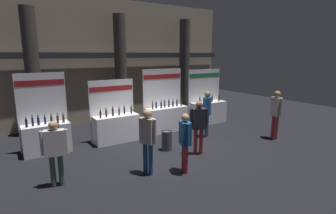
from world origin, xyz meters
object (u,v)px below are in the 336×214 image
object	(u,v)px
visitor_1	(207,110)
visitor_3	(199,122)
exhibitor_booth_3	(208,110)
exhibitor_booth_0	(46,134)
trash_bin	(167,140)
visitor_5	(55,148)
exhibitor_booth_2	(166,116)
visitor_4	(148,136)
visitor_0	(276,110)
visitor_2	(185,138)
exhibitor_booth_1	(116,126)

from	to	relation	value
visitor_1	visitor_3	xyz separation A→B (m)	(-1.41, -1.23, -0.03)
exhibitor_booth_3	visitor_1	distance (m)	2.17
exhibitor_booth_0	trash_bin	distance (m)	3.88
exhibitor_booth_3	exhibitor_booth_0	bearing A→B (deg)	-179.59
trash_bin	visitor_5	xyz separation A→B (m)	(-3.52, -0.62, 0.64)
exhibitor_booth_2	visitor_3	xyz separation A→B (m)	(-0.54, -2.76, 0.41)
exhibitor_booth_3	visitor_4	bearing A→B (deg)	-146.79
exhibitor_booth_2	visitor_0	distance (m)	4.24
visitor_0	visitor_2	xyz separation A→B (m)	(-4.54, -0.50, -0.12)
visitor_0	visitor_3	bearing A→B (deg)	94.93
trash_bin	visitor_4	size ratio (longest dim) A/B	0.37
exhibitor_booth_0	visitor_2	distance (m)	4.60
exhibitor_booth_3	visitor_5	xyz separation A→B (m)	(-7.01, -2.58, 0.36)
exhibitor_booth_2	visitor_2	world-z (taller)	exhibitor_booth_2
visitor_0	visitor_2	size ratio (longest dim) A/B	1.12
exhibitor_booth_3	trash_bin	distance (m)	4.01
exhibitor_booth_2	trash_bin	xyz separation A→B (m)	(-1.19, -1.92, -0.30)
visitor_0	visitor_2	bearing A→B (deg)	106.77
exhibitor_booth_3	trash_bin	xyz separation A→B (m)	(-3.49, -1.95, -0.28)
exhibitor_booth_0	visitor_4	world-z (taller)	exhibitor_booth_0
exhibitor_booth_3	trash_bin	world-z (taller)	exhibitor_booth_3
exhibitor_booth_3	visitor_3	bearing A→B (deg)	-135.45
exhibitor_booth_3	visitor_4	world-z (taller)	exhibitor_booth_3
exhibitor_booth_3	visitor_0	distance (m)	3.21
exhibitor_booth_0	visitor_3	bearing A→B (deg)	-34.36
visitor_1	visitor_2	size ratio (longest dim) A/B	1.10
visitor_3	visitor_4	world-z (taller)	visitor_4
visitor_2	visitor_4	size ratio (longest dim) A/B	0.92
exhibitor_booth_0	visitor_2	world-z (taller)	exhibitor_booth_0
exhibitor_booth_1	visitor_1	xyz separation A→B (m)	(3.13, -1.36, 0.48)
exhibitor_booth_0	visitor_2	xyz separation A→B (m)	(2.88, -3.58, 0.35)
exhibitor_booth_1	exhibitor_booth_0	bearing A→B (deg)	176.16
exhibitor_booth_0	visitor_1	world-z (taller)	exhibitor_booth_0
exhibitor_booth_0	visitor_4	distance (m)	3.74
exhibitor_booth_2	visitor_2	bearing A→B (deg)	-115.09
exhibitor_booth_1	visitor_0	xyz separation A→B (m)	(5.12, -2.93, 0.50)
exhibitor_booth_3	visitor_2	size ratio (longest dim) A/B	1.51
exhibitor_booth_2	exhibitor_booth_3	xyz separation A→B (m)	(2.30, 0.04, -0.02)
exhibitor_booth_2	visitor_2	xyz separation A→B (m)	(-1.68, -3.59, 0.33)
trash_bin	visitor_0	size ratio (longest dim) A/B	0.36
visitor_5	trash_bin	bearing A→B (deg)	-155.15
trash_bin	exhibitor_booth_3	bearing A→B (deg)	29.26
exhibitor_booth_2	exhibitor_booth_1	bearing A→B (deg)	-175.80
visitor_0	visitor_4	bearing A→B (deg)	101.08
visitor_0	trash_bin	bearing A→B (deg)	84.36
visitor_3	exhibitor_booth_3	bearing A→B (deg)	71.85
visitor_0	visitor_3	size ratio (longest dim) A/B	1.06
trash_bin	visitor_5	size ratio (longest dim) A/B	0.40
visitor_1	visitor_5	size ratio (longest dim) A/B	1.10
exhibitor_booth_2	trash_bin	size ratio (longest dim) A/B	3.88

